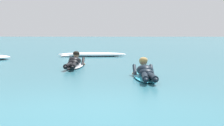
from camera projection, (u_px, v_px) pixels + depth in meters
The scene contains 4 objects.
ground_plane at pixel (108, 59), 15.48m from camera, with size 120.00×120.00×0.00m, color #2D6B7A.
surfer_near at pixel (145, 73), 9.13m from camera, with size 0.60×2.56×0.54m.
surfer_far at pixel (74, 63), 11.94m from camera, with size 0.54×2.52×0.53m.
whitewater_mid_left at pixel (92, 55), 16.93m from camera, with size 3.10×1.04×0.20m.
Camera 1 is at (0.64, -5.42, 1.16)m, focal length 60.14 mm.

